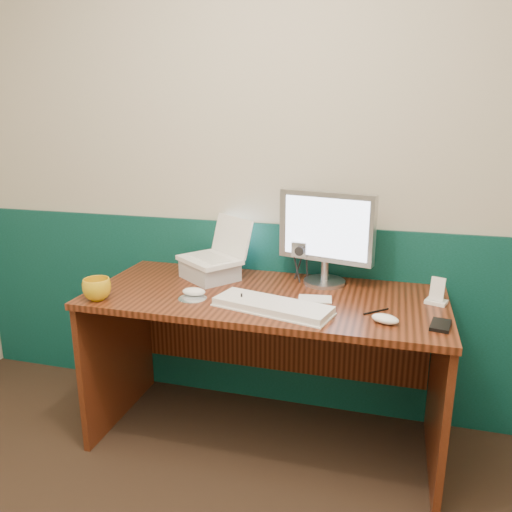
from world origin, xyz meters
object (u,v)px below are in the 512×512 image
(mug, at_px, (97,289))
(camcorder, at_px, (301,261))
(laptop, at_px, (209,238))
(desk, at_px, (265,369))
(keyboard, at_px, (272,307))
(monitor, at_px, (326,237))

(mug, xyz_separation_m, camcorder, (0.81, 0.51, 0.05))
(mug, relative_size, camcorder, 0.62)
(laptop, bearing_deg, camcorder, 49.40)
(laptop, distance_m, camcorder, 0.46)
(desk, bearing_deg, keyboard, -66.16)
(desk, xyz_separation_m, laptop, (-0.32, 0.15, 0.58))
(keyboard, distance_m, mug, 0.78)
(camcorder, bearing_deg, keyboard, -91.18)
(keyboard, xyz_separation_m, mug, (-0.77, -0.09, 0.03))
(desk, bearing_deg, mug, -159.00)
(keyboard, xyz_separation_m, camcorder, (0.04, 0.42, 0.08))
(mug, distance_m, camcorder, 0.96)
(laptop, height_order, monitor, monitor)
(mug, bearing_deg, camcorder, 32.10)
(monitor, distance_m, camcorder, 0.18)
(monitor, bearing_deg, desk, -123.01)
(desk, distance_m, laptop, 0.68)
(monitor, height_order, mug, monitor)
(keyboard, bearing_deg, monitor, 82.06)
(monitor, xyz_separation_m, keyboard, (-0.16, -0.40, -0.22))
(monitor, height_order, keyboard, monitor)
(monitor, height_order, camcorder, monitor)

